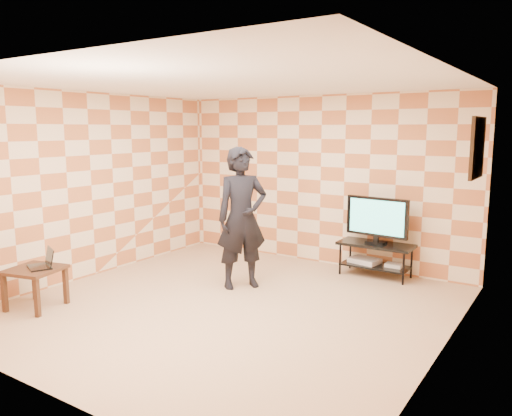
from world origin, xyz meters
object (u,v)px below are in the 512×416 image
object	(u,v)px
tv	(377,218)
person	(242,218)
tv_stand	(376,252)
side_table	(35,275)

from	to	relation	value
tv	person	distance (m)	2.03
tv_stand	person	bearing A→B (deg)	-132.65
tv_stand	side_table	xyz separation A→B (m)	(-3.00, -3.56, 0.04)
tv_stand	person	distance (m)	2.11
tv	side_table	bearing A→B (deg)	-130.21
side_table	tv	bearing A→B (deg)	49.79
tv_stand	tv	xyz separation A→B (m)	(0.00, -0.00, 0.51)
tv_stand	tv	world-z (taller)	tv
person	tv	bearing A→B (deg)	-5.26
tv_stand	side_table	bearing A→B (deg)	-130.18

